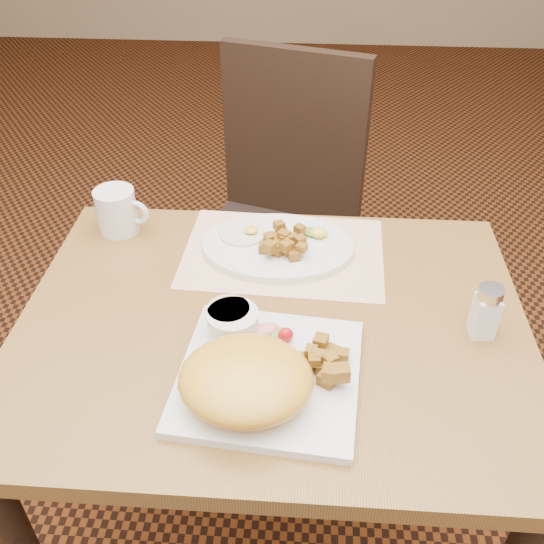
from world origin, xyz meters
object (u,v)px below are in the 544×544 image
Objects in this scene: table at (272,363)px; plate_oval at (278,247)px; plate_square at (269,376)px; salt_shaker at (486,311)px; coffee_mug at (118,211)px; chair_far at (280,211)px.

table is 2.96× the size of plate_oval.
salt_shaker is at bearing 20.05° from plate_square.
coffee_mug reaches higher than plate_oval.
plate_square is 2.80× the size of salt_shaker.
table is 0.71m from chair_far.
chair_far is (-0.03, 0.70, -0.10)m from table.
salt_shaker is at bearing -31.06° from plate_oval.
plate_square is at bearing -88.81° from plate_oval.
chair_far reaches higher than plate_square.
chair_far is 3.19× the size of plate_oval.
salt_shaker is at bearing 135.27° from chair_far.
plate_square is 0.35m from plate_oval.
coffee_mug is at bearing 130.86° from plate_square.
coffee_mug is (-0.34, 0.05, 0.04)m from plate_oval.
plate_oval is (-0.01, 0.35, 0.00)m from plate_square.
plate_square is at bearing 108.88° from chair_far.
salt_shaker reaches higher than table.
plate_oval is 2.65× the size of coffee_mug.
salt_shaker reaches higher than plate_oval.
plate_square is at bearing -159.95° from salt_shaker.
plate_oval is at bearing 90.83° from table.
plate_square is 2.44× the size of coffee_mug.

